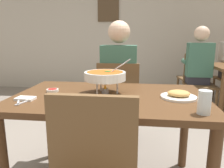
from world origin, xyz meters
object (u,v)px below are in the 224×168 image
object	(u,v)px
drink_glass	(204,104)
chair_bg_corner	(198,74)
diner_main	(119,76)
appetizer_plate	(179,95)
sauce_dish	(53,90)
dining_table_main	(109,109)
patron_bg_left	(198,64)
chair_bg_left	(199,80)
rice_plate	(118,104)
chair_diner_main	(119,99)
curry_bowl	(105,76)

from	to	relation	value
drink_glass	chair_bg_corner	size ratio (longest dim) A/B	0.14
diner_main	appetizer_plate	distance (m)	0.90
sauce_dish	drink_glass	size ratio (longest dim) A/B	0.69
dining_table_main	patron_bg_left	world-z (taller)	patron_bg_left
appetizer_plate	chair_bg_left	bearing A→B (deg)	71.62
rice_plate	dining_table_main	bearing A→B (deg)	108.15
rice_plate	patron_bg_left	size ratio (longest dim) A/B	0.18
dining_table_main	sauce_dish	size ratio (longest dim) A/B	15.03
diner_main	chair_diner_main	bearing A→B (deg)	-90.00
rice_plate	chair_diner_main	bearing A→B (deg)	95.11
chair_diner_main	patron_bg_left	bearing A→B (deg)	47.62
chair_diner_main	diner_main	world-z (taller)	diner_main
appetizer_plate	patron_bg_left	size ratio (longest dim) A/B	0.18
chair_diner_main	patron_bg_left	distance (m)	1.64
curry_bowl	chair_bg_left	size ratio (longest dim) A/B	0.37
chair_diner_main	appetizer_plate	distance (m)	0.90
chair_bg_left	patron_bg_left	xyz separation A→B (m)	(-0.03, -0.02, 0.24)
chair_bg_left	chair_bg_corner	distance (m)	0.50
rice_plate	appetizer_plate	bearing A→B (deg)	33.30
appetizer_plate	sauce_dish	xyz separation A→B (m)	(-0.92, 0.06, -0.01)
rice_plate	chair_bg_corner	distance (m)	2.94
chair_diner_main	appetizer_plate	size ratio (longest dim) A/B	3.75
chair_bg_corner	curry_bowl	bearing A→B (deg)	-118.29
rice_plate	chair_bg_corner	bearing A→B (deg)	66.83
chair_diner_main	sauce_dish	bearing A→B (deg)	-123.73
appetizer_plate	sauce_dish	size ratio (longest dim) A/B	2.67
drink_glass	chair_bg_corner	world-z (taller)	chair_bg_corner
dining_table_main	appetizer_plate	size ratio (longest dim) A/B	5.64
drink_glass	patron_bg_left	world-z (taller)	patron_bg_left
sauce_dish	chair_diner_main	bearing A→B (deg)	56.27
chair_diner_main	sauce_dish	size ratio (longest dim) A/B	10.00
dining_table_main	appetizer_plate	xyz separation A→B (m)	(0.48, -0.01, 0.13)
chair_bg_corner	drink_glass	bearing A→B (deg)	-104.02
dining_table_main	chair_diner_main	world-z (taller)	chair_diner_main
appetizer_plate	chair_bg_corner	bearing A→B (deg)	72.60
appetizer_plate	drink_glass	world-z (taller)	drink_glass
diner_main	drink_glass	size ratio (longest dim) A/B	10.08
chair_diner_main	curry_bowl	size ratio (longest dim) A/B	2.71
diner_main	sauce_dish	xyz separation A→B (m)	(-0.44, -0.70, 0.01)
appetizer_plate	curry_bowl	bearing A→B (deg)	173.08
dining_table_main	chair_bg_left	distance (m)	2.24
sauce_dish	chair_bg_corner	world-z (taller)	chair_bg_corner
appetizer_plate	chair_bg_left	distance (m)	2.07
curry_bowl	sauce_dish	world-z (taller)	curry_bowl
curry_bowl	drink_glass	bearing A→B (deg)	-31.59
chair_diner_main	patron_bg_left	size ratio (longest dim) A/B	0.69
chair_bg_corner	dining_table_main	bearing A→B (deg)	-117.08
curry_bowl	drink_glass	distance (m)	0.70
dining_table_main	curry_bowl	distance (m)	0.24
sauce_dish	patron_bg_left	world-z (taller)	patron_bg_left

